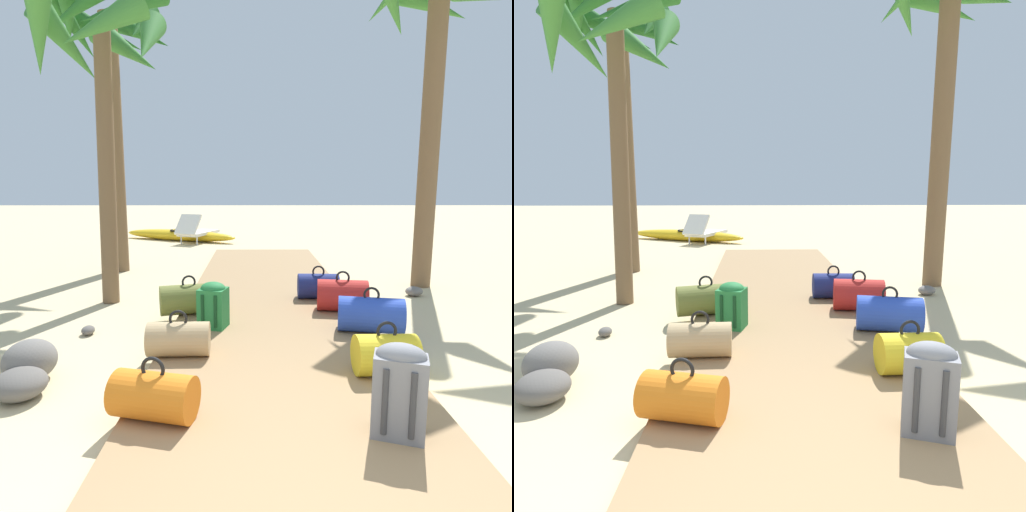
{
  "view_description": "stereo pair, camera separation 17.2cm",
  "coord_description": "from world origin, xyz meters",
  "views": [
    {
      "loc": [
        -0.21,
        -1.52,
        1.56
      ],
      "look_at": [
        -0.17,
        4.71,
        0.55
      ],
      "focal_mm": 30.51,
      "sensor_mm": 36.0,
      "label": 1
    },
    {
      "loc": [
        -0.38,
        -1.52,
        1.56
      ],
      "look_at": [
        -0.17,
        4.71,
        0.55
      ],
      "focal_mm": 30.51,
      "sensor_mm": 36.0,
      "label": 2
    }
  ],
  "objects": [
    {
      "name": "kayak",
      "position": [
        -2.35,
        10.91,
        0.16
      ],
      "size": [
        3.53,
        2.0,
        0.32
      ],
      "color": "gold",
      "rests_on": "ground"
    },
    {
      "name": "palm_tree_near_left",
      "position": [
        -2.17,
        4.29,
        3.08
      ],
      "size": [
        1.88,
        1.85,
        3.92
      ],
      "color": "brown",
      "rests_on": "ground"
    },
    {
      "name": "boardwalk",
      "position": [
        0.0,
        4.28,
        0.04
      ],
      "size": [
        2.15,
        8.56,
        0.08
      ],
      "primitive_type": "cube",
      "color": "#9E7A51",
      "rests_on": "ground"
    },
    {
      "name": "duffel_bag_navy",
      "position": [
        0.65,
        4.09,
        0.25
      ],
      "size": [
        0.54,
        0.35,
        0.44
      ],
      "color": "navy",
      "rests_on": "boardwalk"
    },
    {
      "name": "rock_left_far",
      "position": [
        -2.01,
        1.81,
        0.17
      ],
      "size": [
        0.54,
        0.56,
        0.34
      ],
      "primitive_type": "ellipsoid",
      "rotation": [
        0.0,
        0.0,
        0.96
      ],
      "color": "slate",
      "rests_on": "ground"
    },
    {
      "name": "duffel_bag_yellow",
      "position": [
        0.83,
        1.73,
        0.25
      ],
      "size": [
        0.49,
        0.34,
        0.44
      ],
      "color": "gold",
      "rests_on": "boardwalk"
    },
    {
      "name": "duffel_bag_olive",
      "position": [
        -0.96,
        3.4,
        0.25
      ],
      "size": [
        0.73,
        0.51,
        0.46
      ],
      "color": "olive",
      "rests_on": "boardwalk"
    },
    {
      "name": "rock_right_mid",
      "position": [
        2.09,
        4.51,
        0.07
      ],
      "size": [
        0.3,
        0.28,
        0.13
      ],
      "primitive_type": "ellipsoid",
      "rotation": [
        0.0,
        0.0,
        0.29
      ],
      "color": "slate",
      "rests_on": "ground"
    },
    {
      "name": "duffel_bag_red",
      "position": [
        0.85,
        3.51,
        0.27
      ],
      "size": [
        0.64,
        0.46,
        0.49
      ],
      "color": "red",
      "rests_on": "boardwalk"
    },
    {
      "name": "backpack_green",
      "position": [
        -0.64,
        2.9,
        0.34
      ],
      "size": [
        0.33,
        0.32,
        0.49
      ],
      "color": "#237538",
      "rests_on": "boardwalk"
    },
    {
      "name": "lounge_chair",
      "position": [
        -1.78,
        10.41,
        0.33
      ],
      "size": [
        1.12,
        1.64,
        0.8
      ],
      "color": "white",
      "rests_on": "ground"
    },
    {
      "name": "duffel_bag_blue",
      "position": [
        0.98,
        2.75,
        0.26
      ],
      "size": [
        0.71,
        0.48,
        0.47
      ],
      "color": "#2847B7",
      "rests_on": "boardwalk"
    },
    {
      "name": "backpack_grey",
      "position": [
        0.65,
        0.88,
        0.38
      ],
      "size": [
        0.35,
        0.28,
        0.58
      ],
      "color": "slate",
      "rests_on": "boardwalk"
    },
    {
      "name": "ground_plane",
      "position": [
        0.0,
        3.42,
        0.0
      ],
      "size": [
        60.0,
        60.0,
        0.0
      ],
      "primitive_type": "plane",
      "color": "#CCB789"
    },
    {
      "name": "palm_tree_near_right",
      "position": [
        2.35,
        5.12,
        3.62
      ],
      "size": [
        1.99,
        2.09,
        4.77
      ],
      "color": "brown",
      "rests_on": "ground"
    },
    {
      "name": "rock_left_mid",
      "position": [
        -1.94,
        1.51,
        0.11
      ],
      "size": [
        0.48,
        0.49,
        0.22
      ],
      "primitive_type": "ellipsoid",
      "rotation": [
        0.0,
        0.0,
        0.26
      ],
      "color": "#5B5651",
      "rests_on": "ground"
    },
    {
      "name": "duffel_bag_orange",
      "position": [
        -0.85,
        1.08,
        0.23
      ],
      "size": [
        0.59,
        0.42,
        0.42
      ],
      "color": "orange",
      "rests_on": "boardwalk"
    },
    {
      "name": "duffel_bag_tan",
      "position": [
        -0.87,
        2.13,
        0.23
      ],
      "size": [
        0.55,
        0.32,
        0.41
      ],
      "color": "tan",
      "rests_on": "boardwalk"
    },
    {
      "name": "palm_tree_far_left",
      "position": [
        -2.68,
        6.36,
        3.74
      ],
      "size": [
        2.15,
        2.4,
        4.81
      ],
      "color": "brown",
      "rests_on": "ground"
    },
    {
      "name": "rock_left_near",
      "position": [
        -1.96,
        2.9,
        0.05
      ],
      "size": [
        0.14,
        0.18,
        0.1
      ],
      "primitive_type": "ellipsoid",
      "rotation": [
        0.0,
        0.0,
        1.61
      ],
      "color": "#5B5651",
      "rests_on": "ground"
    }
  ]
}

